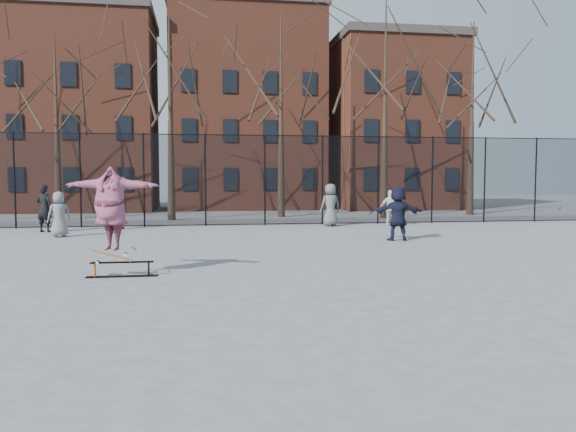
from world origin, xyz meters
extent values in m
plane|color=slate|center=(0.00, 0.00, 0.00)|extent=(100.00, 100.00, 0.00)
cube|color=black|center=(-3.30, 0.69, 0.01)|extent=(1.50, 0.23, 0.01)
cylinder|color=#C44F0B|center=(-3.86, 0.69, 0.15)|extent=(0.04, 0.04, 0.31)
cylinder|color=black|center=(-2.75, 0.69, 0.15)|extent=(0.04, 0.04, 0.31)
cylinder|color=black|center=(-3.30, 0.69, 0.31)|extent=(1.33, 0.04, 0.04)
imported|color=#5A3586|center=(-3.51, 0.69, 1.33)|extent=(2.26, 1.27, 1.78)
imported|color=slate|center=(-6.59, 9.24, 0.81)|extent=(0.94, 0.80, 1.63)
imported|color=black|center=(-7.59, 11.21, 0.93)|extent=(0.79, 0.67, 1.85)
imported|color=#AF2B0F|center=(-5.12, 11.98, 0.89)|extent=(1.02, 0.89, 1.79)
imported|color=silver|center=(6.61, 11.88, 0.78)|extent=(0.98, 0.59, 1.56)
imported|color=black|center=(4.93, 6.35, 0.92)|extent=(1.77, 0.76, 1.85)
imported|color=#59595E|center=(3.93, 12.00, 0.92)|extent=(1.00, 0.76, 1.85)
cylinder|color=black|center=(-9.20, 13.00, 2.00)|extent=(0.07, 0.07, 4.00)
cylinder|color=black|center=(-6.60, 13.00, 2.00)|extent=(0.07, 0.07, 4.00)
cylinder|color=black|center=(-4.00, 13.00, 2.00)|extent=(0.07, 0.07, 4.00)
cylinder|color=black|center=(-1.40, 13.00, 2.00)|extent=(0.07, 0.07, 4.00)
cylinder|color=black|center=(1.20, 13.00, 2.00)|extent=(0.07, 0.07, 4.00)
cylinder|color=black|center=(3.80, 13.00, 2.00)|extent=(0.07, 0.07, 4.00)
cylinder|color=black|center=(6.40, 13.00, 2.00)|extent=(0.07, 0.07, 4.00)
cylinder|color=black|center=(9.00, 13.00, 2.00)|extent=(0.07, 0.07, 4.00)
cylinder|color=black|center=(11.60, 13.00, 2.00)|extent=(0.07, 0.07, 4.00)
cylinder|color=black|center=(14.20, 13.00, 2.00)|extent=(0.07, 0.07, 4.00)
cube|color=black|center=(0.00, 13.00, 2.00)|extent=(34.00, 0.01, 4.00)
cylinder|color=black|center=(0.00, 13.00, 3.96)|extent=(34.00, 0.04, 0.04)
cone|color=black|center=(-8.50, 17.80, 2.31)|extent=(0.40, 0.40, 4.62)
cone|color=black|center=(-3.00, 16.50, 2.31)|extent=(0.40, 0.40, 4.62)
cone|color=black|center=(2.50, 17.80, 2.31)|extent=(0.40, 0.40, 4.62)
cone|color=black|center=(8.00, 16.50, 2.31)|extent=(0.40, 0.40, 4.62)
cone|color=black|center=(13.50, 17.80, 2.31)|extent=(0.40, 0.40, 4.62)
cube|color=brown|center=(-9.00, 26.00, 6.00)|extent=(9.00, 7.00, 12.00)
cube|color=brown|center=(1.50, 26.00, 6.50)|extent=(10.00, 7.00, 13.00)
cube|color=brown|center=(11.50, 26.00, 5.50)|extent=(8.00, 7.00, 11.00)
camera|label=1|loc=(-1.63, -11.64, 2.14)|focal=35.00mm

